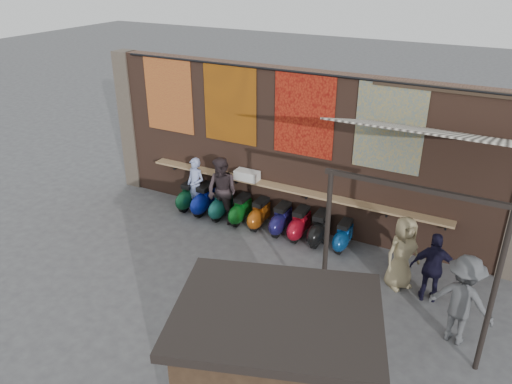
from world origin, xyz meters
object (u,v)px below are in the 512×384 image
shopper_grey (462,300)px  scooter_stool_6 (300,224)px  scooter_stool_1 (204,200)px  scooter_stool_8 (343,236)px  shopper_tan (403,253)px  scooter_stool_3 (241,210)px  diner_left (196,185)px  scooter_stool_5 (281,220)px  scooter_stool_4 (260,214)px  shopper_navy (433,268)px  scooter_stool_7 (320,229)px  scooter_stool_0 (189,196)px  shelf_box (247,175)px  scooter_stool_2 (222,204)px  diner_right (222,191)px

shopper_grey → scooter_stool_6: bearing=-16.5°
scooter_stool_1 → scooter_stool_8: 3.93m
scooter_stool_8 → shopper_tan: size_ratio=0.46×
scooter_stool_3 → diner_left: bearing=-179.8°
scooter_stool_5 → scooter_stool_6: (0.51, -0.01, 0.01)m
scooter_stool_4 → diner_left: diner_left is taller
scooter_stool_3 → scooter_stool_4: scooter_stool_4 is taller
shopper_grey → scooter_stool_4: bearing=-11.4°
shopper_navy → shopper_grey: size_ratio=0.87×
scooter_stool_1 → scooter_stool_7: (3.33, -0.02, -0.00)m
scooter_stool_0 → scooter_stool_3: size_ratio=1.03×
shelf_box → shopper_navy: size_ratio=0.41×
scooter_stool_2 → scooter_stool_8: (3.39, -0.02, -0.03)m
scooter_stool_0 → shopper_navy: shopper_navy is taller
scooter_stool_1 → shopper_tan: (5.46, -0.85, 0.41)m
scooter_stool_4 → scooter_stool_8: (2.25, -0.02, -0.02)m
scooter_stool_3 → shopper_tan: 4.42m
shopper_navy → diner_left: bearing=-22.9°
shopper_navy → scooter_stool_5: bearing=-28.9°
scooter_stool_0 → shopper_navy: 6.74m
scooter_stool_4 → shopper_tan: bearing=-12.8°
scooter_stool_4 → scooter_stool_6: (1.13, -0.03, 0.01)m
shelf_box → shopper_tan: size_ratio=0.39×
diner_left → shopper_tan: shopper_tan is taller
shelf_box → scooter_stool_3: shelf_box is taller
scooter_stool_2 → scooter_stool_3: bearing=-1.0°
scooter_stool_8 → shopper_tan: bearing=-28.7°
scooter_stool_3 → diner_left: 1.44m
scooter_stool_2 → shopper_tan: 5.01m
scooter_stool_0 → scooter_stool_4: scooter_stool_0 is taller
scooter_stool_7 → shelf_box: bearing=171.9°
scooter_stool_5 → diner_right: diner_right is taller
scooter_stool_3 → diner_left: (-1.39, -0.00, 0.40)m
scooter_stool_3 → scooter_stool_7: scooter_stool_7 is taller
scooter_stool_4 → shopper_navy: shopper_navy is taller
scooter_stool_2 → shopper_grey: size_ratio=0.46×
scooter_stool_2 → scooter_stool_4: 1.14m
diner_right → shopper_tan: bearing=2.0°
scooter_stool_3 → scooter_stool_8: size_ratio=1.05×
shelf_box → scooter_stool_1: shelf_box is taller
diner_right → shopper_grey: (6.05, -1.81, -0.02)m
scooter_stool_2 → scooter_stool_8: size_ratio=1.08×
scooter_stool_5 → scooter_stool_4: bearing=178.7°
scooter_stool_0 → shopper_tan: 6.07m
scooter_stool_3 → scooter_stool_5: scooter_stool_5 is taller
shelf_box → diner_right: (-0.45, -0.52, -0.35)m
shelf_box → scooter_stool_3: bearing=-94.9°
diner_left → shopper_grey: bearing=-5.4°
scooter_stool_4 → scooter_stool_6: scooter_stool_6 is taller
shelf_box → diner_left: (-1.41, -0.30, -0.47)m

